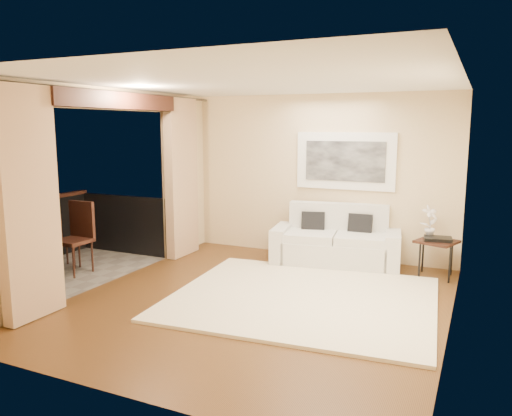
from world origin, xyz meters
The scene contains 18 objects.
floor centered at (0.00, 0.00, 0.00)m, with size 5.00×5.00×0.00m, color brown.
room_shell centered at (-2.13, 0.00, 2.52)m, with size 5.00×6.40×5.00m.
balcony centered at (-3.31, 0.00, 0.18)m, with size 1.81×2.60×1.17m.
curtains centered at (-2.11, 0.00, 1.34)m, with size 0.16×4.80×2.64m.
artwork centered at (0.43, 2.46, 1.62)m, with size 1.62×0.07×0.92m.
rug centered at (0.49, 0.29, 0.02)m, with size 3.23×2.81×0.04m, color #FFF1CD.
sofa centered at (0.42, 2.09, 0.33)m, with size 2.08×1.14×0.95m.
side_table centered at (1.93, 2.00, 0.49)m, with size 0.65×0.65×0.55m.
tray centered at (1.94, 1.99, 0.58)m, with size 0.38×0.28×0.05m, color black.
orchid centered at (1.81, 2.12, 0.79)m, with size 0.26×0.17×0.48m, color white.
bistro_table centered at (-3.41, -0.52, 0.66)m, with size 0.77×0.77×0.74m.
balcony_chair_far centered at (-3.36, 0.02, 0.51)m, with size 0.44×0.44×0.88m.
balcony_chair_near centered at (-3.00, 0.07, 0.62)m, with size 0.47×0.47×1.07m.
ice_bucket centered at (-3.57, -0.39, 0.84)m, with size 0.18×0.18×0.20m, color white.
candle centered at (-3.38, -0.37, 0.78)m, with size 0.06×0.06×0.07m, color red.
vase centered at (-3.41, -0.72, 0.83)m, with size 0.04×0.04×0.18m, color white.
glass_a centered at (-3.29, -0.64, 0.80)m, with size 0.06×0.06×0.12m, color white.
glass_b centered at (-3.20, -0.55, 0.80)m, with size 0.06×0.06×0.12m, color silver.
Camera 1 is at (2.48, -5.47, 2.19)m, focal length 35.00 mm.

